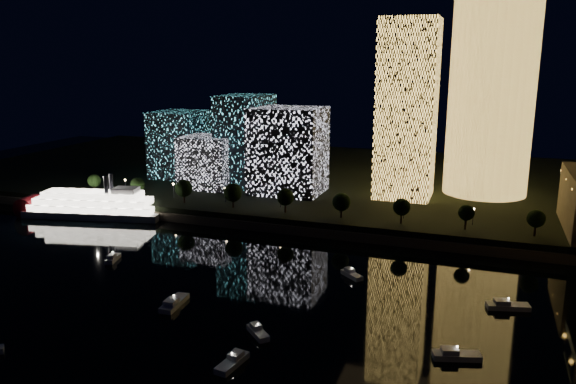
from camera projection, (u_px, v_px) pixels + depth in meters
ground at (276, 368)px, 106.10m from camera, size 520.00×520.00×0.00m
far_bank at (403, 184)px, 252.13m from camera, size 420.00×160.00×5.00m
seawall at (366, 236)px, 180.89m from camera, size 420.00×6.00×3.00m
tower_cylindrical at (491, 94)px, 215.50m from camera, size 34.00×34.00×78.09m
tower_rectangular at (407, 110)px, 211.40m from camera, size 21.04×21.04×66.96m
midrise_blocks at (238, 148)px, 234.55m from camera, size 81.38×36.88×37.68m
riverboat at (88, 205)px, 207.73m from camera, size 56.19×22.32×16.61m
motorboats at (264, 336)px, 116.84m from camera, size 121.29×77.88×2.78m
esplanade_trees at (278, 197)px, 195.07m from camera, size 165.32×6.72×8.86m
street_lamps at (281, 196)px, 201.31m from camera, size 132.70×0.70×5.65m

